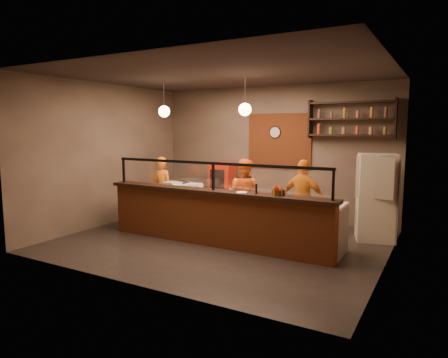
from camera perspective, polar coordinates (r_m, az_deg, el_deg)
The scene contains 29 objects.
floor at distance 7.92m, azimuth -0.39°, elevation -8.88°, with size 6.00×6.00×0.00m, color black.
ceiling at distance 7.66m, azimuth -0.41°, elevation 14.75°, with size 6.00×6.00×0.00m, color #342B28.
wall_back at distance 9.87m, azimuth 6.84°, elevation 3.74°, with size 6.00×6.00×0.00m, color #6A5D4E.
wall_left at distance 9.48m, azimuth -16.38°, elevation 3.35°, with size 5.00×5.00×0.00m, color #6A5D4E.
wall_right at distance 6.67m, azimuth 22.58°, elevation 1.52°, with size 5.00×5.00×0.00m, color #6A5D4E.
wall_front at distance 5.60m, azimuth -13.21°, elevation 0.88°, with size 6.00×6.00×0.00m, color #6A5D4E.
brick_patch at distance 9.75m, azimuth 7.89°, elevation 5.45°, with size 1.60×0.04×1.30m, color brown.
service_counter at distance 7.54m, azimuth -1.53°, elevation -5.78°, with size 4.60×0.25×1.00m, color brown.
counter_ledge at distance 7.44m, azimuth -1.55°, elevation -1.80°, with size 4.70×0.37×0.06m, color black.
worktop_cabinet at distance 7.98m, azimuth 0.32°, elevation -5.60°, with size 4.60×0.75×0.85m, color gray.
worktop at distance 7.89m, azimuth 0.32°, elevation -2.41°, with size 4.60×0.75×0.05m, color silver.
sneeze_guard at distance 7.39m, azimuth -1.56°, elevation 0.80°, with size 4.50×0.05×0.52m.
wall_shelving at distance 9.11m, azimuth 17.69°, elevation 8.19°, with size 1.84×0.28×0.85m.
wall_clock at distance 9.77m, azimuth 7.34°, elevation 6.63°, with size 0.30×0.30×0.04m, color black.
pendant_left at distance 8.61m, azimuth -8.55°, elevation 9.53°, with size 0.24×0.24×0.77m.
pendant_right at distance 7.60m, azimuth 3.01°, elevation 9.90°, with size 0.24×0.24×0.77m.
cook_left at distance 9.52m, azimuth -8.75°, elevation -1.45°, with size 0.56×0.37×1.54m, color orange.
cook_mid at distance 8.64m, azimuth 2.84°, elevation -2.23°, with size 0.75×0.59×1.55m, color orange.
cook_right at distance 8.21m, azimuth 11.25°, elevation -2.76°, with size 0.93×0.39×1.58m, color orange.
fridge at distance 8.38m, azimuth 20.94°, elevation -2.47°, with size 0.71×0.66×1.71m, color beige.
red_cooler at distance 10.18m, azimuth -0.23°, elevation -1.40°, with size 0.57×0.52×1.33m, color red.
pizza_dough at distance 7.48m, azimuth 8.09°, elevation -2.78°, with size 0.53×0.53×0.01m, color beige.
prep_tub_a at distance 8.55m, azimuth -7.34°, elevation -0.98°, with size 0.33×0.27×0.17m, color silver.
prep_tub_b at distance 8.36m, azimuth -4.32°, elevation -1.17°, with size 0.31×0.25×0.15m, color silver.
prep_tub_c at distance 8.30m, azimuth -6.40°, elevation -1.31°, with size 0.28×0.22×0.14m, color white.
rolling_pin at distance 8.96m, azimuth -11.13°, elevation -1.00°, with size 0.07×0.07×0.38m, color yellow.
condiment_caddy at distance 6.89m, azimuth 7.78°, elevation -1.93°, with size 0.18×0.14×0.10m, color black.
pepper_mill at distance 7.00m, azimuth 4.65°, elevation -1.41°, with size 0.04×0.04×0.18m, color black.
small_plate at distance 7.11m, azimuth 2.53°, elevation -1.93°, with size 0.20×0.20×0.01m, color white.
Camera 1 is at (3.78, -6.60, 2.21)m, focal length 32.00 mm.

